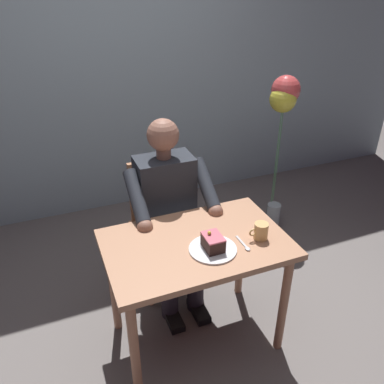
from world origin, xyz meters
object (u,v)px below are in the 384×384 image
Objects in this scene: chair at (162,219)px; coffee_cup at (261,231)px; seated_person at (170,213)px; dessert_spoon at (245,245)px; dining_table at (196,257)px; balloon_display at (283,112)px; cake_slice at (213,242)px.

chair reaches higher than coffee_cup.
dessert_spoon is (-0.22, 0.58, 0.08)m from seated_person.
dining_table is at bearing 90.00° from chair.
balloon_display is at bearing -130.06° from dessert_spoon.
cake_slice is (-0.05, 0.55, 0.13)m from seated_person.
cake_slice is at bearing 44.12° from balloon_display.
balloon_display is (-0.79, -1.04, 0.26)m from coffee_cup.
seated_person is 0.66m from coffee_cup.
coffee_cup is 0.12m from dessert_spoon.
seated_person reaches higher than cake_slice.
dining_table is 0.75× the size of balloon_display.
chair is at bearing -73.53° from dessert_spoon.
chair is 0.72× the size of seated_person.
chair reaches higher than dessert_spoon.
dessert_spoon is (-0.17, 0.03, -0.05)m from cake_slice.
chair is 0.78m from cake_slice.
coffee_cup is 1.33m from balloon_display.
balloon_display is at bearing -135.88° from cake_slice.
balloon_display is (-1.12, -0.94, 0.41)m from dining_table.
chair is 0.82m from dessert_spoon.
dessert_spoon is at bearing 49.94° from balloon_display.
coffee_cup is (-0.33, 0.55, 0.13)m from seated_person.
seated_person reaches higher than dining_table.
coffee_cup is at bearing -164.99° from dessert_spoon.
cake_slice is at bearing 94.16° from chair.
balloon_display reaches higher than chair.
dessert_spoon is 0.11× the size of balloon_display.
seated_person is at bearing 23.63° from balloon_display.
balloon_display is at bearing -140.10° from dining_table.
seated_person is 11.22× the size of coffee_cup.
dessert_spoon is at bearing 15.01° from coffee_cup.
dining_table is 6.90× the size of dessert_spoon.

